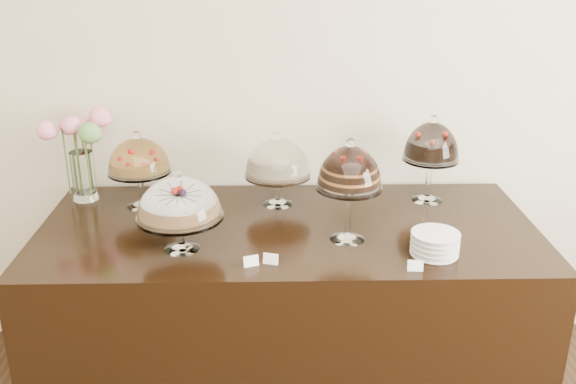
{
  "coord_description": "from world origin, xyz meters",
  "views": [
    {
      "loc": [
        -0.4,
        -0.14,
        2.09
      ],
      "look_at": [
        -0.34,
        2.4,
        1.08
      ],
      "focal_mm": 40.0,
      "sensor_mm": 36.0,
      "label": 1
    }
  ],
  "objects_px": {
    "cake_stand_dark_choco": "(431,145)",
    "flower_vase": "(81,144)",
    "cake_stand_cheesecake": "(277,161)",
    "plate_stack": "(435,244)",
    "cake_stand_sugar_sponge": "(179,202)",
    "cake_stand_fruit_tart": "(139,159)",
    "cake_stand_choco_layer": "(350,172)",
    "display_counter": "(288,312)"
  },
  "relations": [
    {
      "from": "cake_stand_fruit_tart",
      "to": "display_counter",
      "type": "bearing_deg",
      "value": -19.49
    },
    {
      "from": "display_counter",
      "to": "flower_vase",
      "type": "distance_m",
      "value": 1.26
    },
    {
      "from": "cake_stand_dark_choco",
      "to": "cake_stand_fruit_tart",
      "type": "height_order",
      "value": "cake_stand_dark_choco"
    },
    {
      "from": "cake_stand_sugar_sponge",
      "to": "cake_stand_fruit_tart",
      "type": "xyz_separation_m",
      "value": [
        -0.25,
        0.46,
        0.03
      ]
    },
    {
      "from": "cake_stand_cheesecake",
      "to": "cake_stand_dark_choco",
      "type": "height_order",
      "value": "cake_stand_dark_choco"
    },
    {
      "from": "display_counter",
      "to": "cake_stand_sugar_sponge",
      "type": "relative_size",
      "value": 6.25
    },
    {
      "from": "cake_stand_cheesecake",
      "to": "flower_vase",
      "type": "xyz_separation_m",
      "value": [
        -0.93,
        0.09,
        0.06
      ]
    },
    {
      "from": "display_counter",
      "to": "cake_stand_dark_choco",
      "type": "bearing_deg",
      "value": 22.46
    },
    {
      "from": "cake_stand_cheesecake",
      "to": "cake_stand_fruit_tart",
      "type": "distance_m",
      "value": 0.65
    },
    {
      "from": "cake_stand_dark_choco",
      "to": "display_counter",
      "type": "bearing_deg",
      "value": -157.54
    },
    {
      "from": "cake_stand_fruit_tart",
      "to": "flower_vase",
      "type": "height_order",
      "value": "flower_vase"
    },
    {
      "from": "cake_stand_sugar_sponge",
      "to": "cake_stand_cheesecake",
      "type": "distance_m",
      "value": 0.61
    },
    {
      "from": "cake_stand_dark_choco",
      "to": "cake_stand_choco_layer",
      "type": "bearing_deg",
      "value": -135.72
    },
    {
      "from": "display_counter",
      "to": "cake_stand_fruit_tart",
      "type": "xyz_separation_m",
      "value": [
        -0.69,
        0.24,
        0.69
      ]
    },
    {
      "from": "flower_vase",
      "to": "display_counter",
      "type": "bearing_deg",
      "value": -19.45
    },
    {
      "from": "cake_stand_cheesecake",
      "to": "plate_stack",
      "type": "bearing_deg",
      "value": -41.03
    },
    {
      "from": "cake_stand_cheesecake",
      "to": "cake_stand_dark_choco",
      "type": "bearing_deg",
      "value": 2.54
    },
    {
      "from": "cake_stand_sugar_sponge",
      "to": "cake_stand_choco_layer",
      "type": "xyz_separation_m",
      "value": [
        0.69,
        0.07,
        0.1
      ]
    },
    {
      "from": "display_counter",
      "to": "cake_stand_dark_choco",
      "type": "relative_size",
      "value": 5.17
    },
    {
      "from": "cake_stand_dark_choco",
      "to": "cake_stand_fruit_tart",
      "type": "bearing_deg",
      "value": -178.33
    },
    {
      "from": "cake_stand_choco_layer",
      "to": "plate_stack",
      "type": "xyz_separation_m",
      "value": [
        0.34,
        -0.15,
        -0.26
      ]
    },
    {
      "from": "cake_stand_choco_layer",
      "to": "flower_vase",
      "type": "distance_m",
      "value": 1.32
    },
    {
      "from": "cake_stand_cheesecake",
      "to": "flower_vase",
      "type": "height_order",
      "value": "flower_vase"
    },
    {
      "from": "plate_stack",
      "to": "cake_stand_sugar_sponge",
      "type": "bearing_deg",
      "value": 175.69
    },
    {
      "from": "flower_vase",
      "to": "cake_stand_cheesecake",
      "type": "bearing_deg",
      "value": -5.7
    },
    {
      "from": "cake_stand_dark_choco",
      "to": "plate_stack",
      "type": "xyz_separation_m",
      "value": [
        -0.1,
        -0.58,
        -0.23
      ]
    },
    {
      "from": "cake_stand_fruit_tart",
      "to": "cake_stand_sugar_sponge",
      "type": "bearing_deg",
      "value": -61.72
    },
    {
      "from": "cake_stand_cheesecake",
      "to": "cake_stand_sugar_sponge",
      "type": "bearing_deg",
      "value": -130.34
    },
    {
      "from": "display_counter",
      "to": "plate_stack",
      "type": "distance_m",
      "value": 0.82
    },
    {
      "from": "cake_stand_cheesecake",
      "to": "display_counter",
      "type": "bearing_deg",
      "value": -80.43
    },
    {
      "from": "cake_stand_dark_choco",
      "to": "plate_stack",
      "type": "distance_m",
      "value": 0.63
    },
    {
      "from": "cake_stand_cheesecake",
      "to": "plate_stack",
      "type": "xyz_separation_m",
      "value": [
        0.63,
        -0.55,
        -0.17
      ]
    },
    {
      "from": "display_counter",
      "to": "cake_stand_choco_layer",
      "type": "relative_size",
      "value": 4.92
    },
    {
      "from": "cake_stand_dark_choco",
      "to": "flower_vase",
      "type": "bearing_deg",
      "value": 177.9
    },
    {
      "from": "cake_stand_choco_layer",
      "to": "plate_stack",
      "type": "bearing_deg",
      "value": -24.32
    },
    {
      "from": "cake_stand_choco_layer",
      "to": "cake_stand_dark_choco",
      "type": "distance_m",
      "value": 0.61
    },
    {
      "from": "cake_stand_dark_choco",
      "to": "cake_stand_fruit_tart",
      "type": "relative_size",
      "value": 1.15
    },
    {
      "from": "cake_stand_sugar_sponge",
      "to": "cake_stand_cheesecake",
      "type": "relative_size",
      "value": 0.98
    },
    {
      "from": "cake_stand_sugar_sponge",
      "to": "plate_stack",
      "type": "bearing_deg",
      "value": -4.31
    },
    {
      "from": "cake_stand_dark_choco",
      "to": "plate_stack",
      "type": "bearing_deg",
      "value": -99.94
    },
    {
      "from": "cake_stand_fruit_tart",
      "to": "plate_stack",
      "type": "height_order",
      "value": "cake_stand_fruit_tart"
    },
    {
      "from": "cake_stand_sugar_sponge",
      "to": "flower_vase",
      "type": "height_order",
      "value": "flower_vase"
    }
  ]
}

